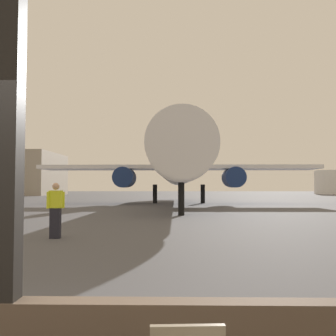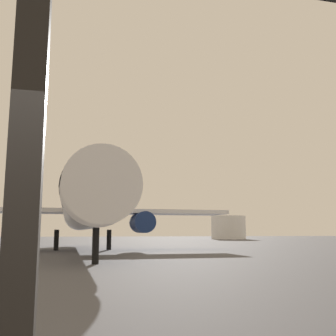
{
  "view_description": "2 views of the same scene",
  "coord_description": "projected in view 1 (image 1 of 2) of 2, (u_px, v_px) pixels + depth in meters",
  "views": [
    {
      "loc": [
        1.43,
        -3.29,
        1.6
      ],
      "look_at": [
        1.0,
        18.66,
        2.69
      ],
      "focal_mm": 41.67,
      "sensor_mm": 36.0,
      "label": 1
    },
    {
      "loc": [
        0.26,
        -2.54,
        1.65
      ],
      "look_at": [
        4.44,
        14.11,
        4.42
      ],
      "focal_mm": 42.55,
      "sensor_mm": 36.0,
      "label": 2
    }
  ],
  "objects": [
    {
      "name": "window_frame",
      "position": [
        7.0,
        218.0,
        3.3
      ],
      "size": [
        7.53,
        0.24,
        3.81
      ],
      "color": "brown",
      "rests_on": "ground"
    },
    {
      "name": "ground_plane",
      "position": [
        163.0,
        202.0,
        43.18
      ],
      "size": [
        220.0,
        220.0,
        0.0
      ],
      "primitive_type": "plane",
      "color": "#4C4C51"
    },
    {
      "name": "ground_crew_worker",
      "position": [
        56.0,
        210.0,
        12.22
      ],
      "size": [
        0.49,
        0.35,
        1.74
      ],
      "color": "black",
      "rests_on": "ground"
    },
    {
      "name": "airplane",
      "position": [
        179.0,
        163.0,
        36.19
      ],
      "size": [
        26.7,
        35.18,
        10.77
      ],
      "color": "silver",
      "rests_on": "ground"
    },
    {
      "name": "fuel_storage_tank",
      "position": [
        333.0,
        182.0,
        88.98
      ],
      "size": [
        8.1,
        8.1,
        5.42
      ],
      "primitive_type": "cylinder",
      "color": "white",
      "rests_on": "ground"
    }
  ]
}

